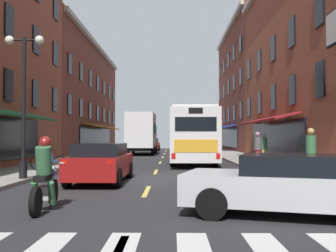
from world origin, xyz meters
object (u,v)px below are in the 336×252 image
object	(u,v)px
bicycle_near	(48,162)
sedan_near	(101,162)
box_truck	(142,134)
pedestrian_far	(311,153)
pedestrian_mid	(258,149)
sedan_mid	(296,184)
transit_bus	(192,135)
pedestrian_near	(264,147)
street_lamp_twin	(24,99)
sedan_far	(151,144)
motorcycle_rider	(45,179)

from	to	relation	value
bicycle_near	sedan_near	bearing A→B (deg)	-48.58
box_truck	pedestrian_far	xyz separation A→B (m)	(7.72, -21.79, -0.86)
box_truck	pedestrian_mid	xyz separation A→B (m)	(7.08, -16.06, -0.90)
pedestrian_mid	pedestrian_far	world-z (taller)	pedestrian_far
sedan_mid	bicycle_near	size ratio (longest dim) A/B	2.86
transit_bus	pedestrian_near	world-z (taller)	transit_bus
box_truck	pedestrian_far	size ratio (longest dim) A/B	3.93
street_lamp_twin	pedestrian_near	bearing A→B (deg)	39.75
street_lamp_twin	box_truck	bearing A→B (deg)	83.12
box_truck	pedestrian_far	world-z (taller)	box_truck
sedan_far	transit_bus	bearing A→B (deg)	-80.07
sedan_mid	pedestrian_mid	distance (m)	11.61
pedestrian_far	street_lamp_twin	xyz separation A→B (m)	(-10.34, 0.14, 1.94)
box_truck	street_lamp_twin	distance (m)	21.84
sedan_near	pedestrian_far	xyz separation A→B (m)	(7.51, -0.13, 0.36)
sedan_far	street_lamp_twin	size ratio (longest dim) A/B	0.89
sedan_near	box_truck	bearing A→B (deg)	90.57
transit_bus	sedan_near	world-z (taller)	transit_bus
box_truck	street_lamp_twin	xyz separation A→B (m)	(-2.61, -21.65, 1.08)
box_truck	pedestrian_near	distance (m)	15.11
motorcycle_rider	pedestrian_near	world-z (taller)	pedestrian_near
box_truck	bicycle_near	world-z (taller)	box_truck
sedan_far	motorcycle_rider	size ratio (longest dim) A/B	2.24
sedan_near	pedestrian_mid	world-z (taller)	pedestrian_mid
sedan_mid	motorcycle_rider	bearing A→B (deg)	174.48
pedestrian_far	street_lamp_twin	distance (m)	10.52
box_truck	pedestrian_near	bearing A→B (deg)	-57.11
sedan_near	pedestrian_near	size ratio (longest dim) A/B	2.67
motorcycle_rider	bicycle_near	world-z (taller)	motorcycle_rider
pedestrian_far	sedan_near	bearing A→B (deg)	-18.13
pedestrian_mid	transit_bus	bearing A→B (deg)	-169.92
sedan_mid	sedan_far	distance (m)	38.39
box_truck	motorcycle_rider	size ratio (longest dim) A/B	3.46
bicycle_near	pedestrian_near	world-z (taller)	pedestrian_near
motorcycle_rider	bicycle_near	distance (m)	9.17
sedan_far	pedestrian_mid	world-z (taller)	pedestrian_mid
pedestrian_mid	bicycle_near	bearing A→B (deg)	-98.37
pedestrian_near	pedestrian_mid	xyz separation A→B (m)	(-1.11, -3.39, 0.03)
pedestrian_mid	street_lamp_twin	xyz separation A→B (m)	(-9.69, -5.60, 1.98)
bicycle_near	street_lamp_twin	bearing A→B (deg)	-87.04
sedan_near	pedestrian_mid	size ratio (longest dim) A/B	2.53
transit_bus	motorcycle_rider	world-z (taller)	transit_bus
pedestrian_near	street_lamp_twin	size ratio (longest dim) A/B	0.32
motorcycle_rider	box_truck	bearing A→B (deg)	89.87
motorcycle_rider	pedestrian_mid	bearing A→B (deg)	56.90
sedan_mid	motorcycle_rider	xyz separation A→B (m)	(-5.43, 0.52, 0.04)
sedan_mid	pedestrian_near	xyz separation A→B (m)	(2.83, 14.86, 0.35)
box_truck	street_lamp_twin	world-z (taller)	street_lamp_twin
sedan_mid	motorcycle_rider	world-z (taller)	motorcycle_rider
transit_bus	motorcycle_rider	bearing A→B (deg)	-104.22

